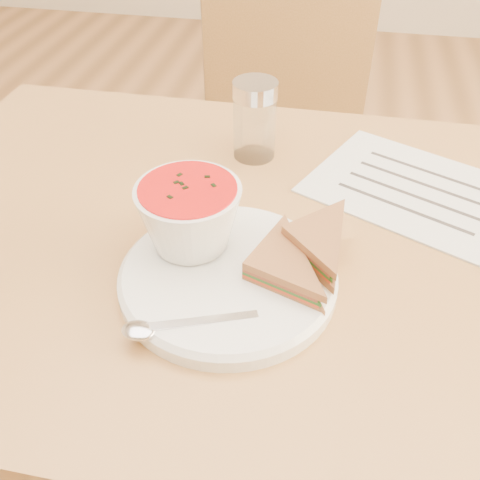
% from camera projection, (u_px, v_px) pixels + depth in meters
% --- Properties ---
extents(dining_table, '(1.00, 0.70, 0.75)m').
position_uv_depth(dining_table, '(242.00, 395.00, 0.93)').
color(dining_table, '#9C6230').
rests_on(dining_table, floor).
extents(chair_far, '(0.49, 0.49, 0.87)m').
position_uv_depth(chair_far, '(296.00, 202.00, 1.26)').
color(chair_far, brown).
rests_on(chair_far, floor).
extents(plate, '(0.32, 0.32, 0.02)m').
position_uv_depth(plate, '(228.00, 278.00, 0.61)').
color(plate, white).
rests_on(plate, dining_table).
extents(soup_bowl, '(0.15, 0.15, 0.08)m').
position_uv_depth(soup_bowl, '(190.00, 219.00, 0.61)').
color(soup_bowl, white).
rests_on(soup_bowl, plate).
extents(sandwich_half_a, '(0.13, 0.13, 0.03)m').
position_uv_depth(sandwich_half_a, '(242.00, 273.00, 0.58)').
color(sandwich_half_a, '#A7623B').
rests_on(sandwich_half_a, plate).
extents(sandwich_half_b, '(0.13, 0.13, 0.03)m').
position_uv_depth(sandwich_half_b, '(281.00, 236.00, 0.61)').
color(sandwich_half_b, '#A7623B').
rests_on(sandwich_half_b, plate).
extents(spoon, '(0.18, 0.10, 0.01)m').
position_uv_depth(spoon, '(190.00, 323.00, 0.54)').
color(spoon, silver).
rests_on(spoon, plate).
extents(paper_menu, '(0.35, 0.31, 0.00)m').
position_uv_depth(paper_menu, '(418.00, 191.00, 0.75)').
color(paper_menu, white).
rests_on(paper_menu, dining_table).
extents(condiment_shaker, '(0.07, 0.07, 0.12)m').
position_uv_depth(condiment_shaker, '(255.00, 120.00, 0.79)').
color(condiment_shaker, silver).
rests_on(condiment_shaker, dining_table).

